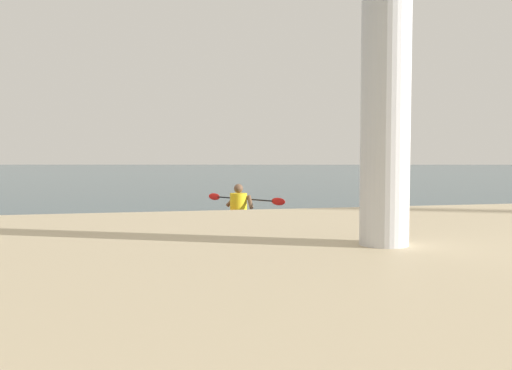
% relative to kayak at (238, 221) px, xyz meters
% --- Properties ---
extents(ground_plane, '(160.00, 160.00, 0.00)m').
position_rel_kayak_xyz_m(ground_plane, '(1.83, 0.60, -0.13)').
color(ground_plane, '#334C56').
extents(kayak, '(3.38, 3.63, 0.26)m').
position_rel_kayak_xyz_m(kayak, '(0.00, 0.00, 0.00)').
color(kayak, red).
rests_on(kayak, ground).
extents(kayaker, '(1.87, 1.70, 0.73)m').
position_rel_kayak_xyz_m(kayaker, '(-0.01, -0.02, 0.43)').
color(kayaker, yellow).
rests_on(kayaker, kayak).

